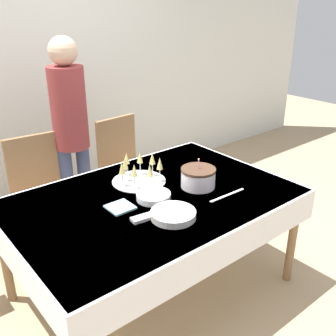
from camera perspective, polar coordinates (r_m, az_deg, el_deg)
The scene contains 13 objects.
ground_plane at distance 2.96m, azimuth -2.00°, elevation -17.05°, with size 12.00×12.00×0.00m, color tan.
wall_back at distance 3.87m, azimuth -19.05°, elevation 13.74°, with size 8.00×0.05×2.70m.
dining_table at distance 2.59m, azimuth -2.20°, elevation -6.12°, with size 1.81×1.23×0.75m.
dining_chair_far_left at distance 3.21m, azimuth -18.03°, elevation -3.38°, with size 0.46×0.46×0.97m.
dining_chair_far_right at distance 3.53m, azimuth -6.27°, elevation 0.14°, with size 0.45×0.45×0.97m.
birthday_cake at distance 2.65m, azimuth 4.40°, elevation -1.40°, with size 0.23×0.23×0.21m.
champagne_tray at distance 2.71m, azimuth -4.26°, elevation -0.39°, with size 0.37×0.37×0.18m.
plate_stack_main at distance 2.30m, azimuth 0.77°, elevation -6.75°, with size 0.27×0.27×0.04m.
plate_stack_dessert at distance 2.50m, azimuth -2.11°, elevation -4.12°, with size 0.22×0.22×0.04m.
cake_knife at distance 2.58m, azimuth 8.60°, elevation -3.92°, with size 0.30×0.03×0.00m.
fork_pile at distance 2.30m, azimuth -3.33°, elevation -7.14°, with size 0.18×0.08×0.02m.
napkin_pile at distance 2.42m, azimuth -6.96°, elevation -5.66°, with size 0.15×0.15×0.01m.
person_standing at distance 3.22m, azimuth -14.01°, elevation 6.38°, with size 0.28×0.28×1.67m.
Camera 1 is at (-1.35, -1.80, 1.92)m, focal length 42.00 mm.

